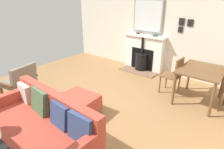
% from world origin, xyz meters
% --- Properties ---
extents(ground_plane, '(5.90, 5.63, 0.01)m').
position_xyz_m(ground_plane, '(0.00, 0.00, -0.00)').
color(ground_plane, olive).
extents(wall_left, '(0.12, 5.63, 2.87)m').
position_xyz_m(wall_left, '(-2.95, 0.00, 1.43)').
color(wall_left, beige).
rests_on(wall_left, ground).
extents(fireplace, '(0.63, 1.27, 1.05)m').
position_xyz_m(fireplace, '(-2.75, -0.08, 0.46)').
color(fireplace, brown).
rests_on(fireplace, ground).
extents(mirror_over_mantel, '(0.04, 0.90, 0.90)m').
position_xyz_m(mirror_over_mantel, '(-2.86, -0.08, 1.56)').
color(mirror_over_mantel, gray).
extents(mantel_bowl_near, '(0.11, 0.11, 0.04)m').
position_xyz_m(mantel_bowl_near, '(-2.77, -0.32, 1.07)').
color(mantel_bowl_near, '#47382D').
rests_on(mantel_bowl_near, fireplace).
extents(mantel_bowl_far, '(0.14, 0.14, 0.05)m').
position_xyz_m(mantel_bowl_far, '(-2.77, 0.23, 1.07)').
color(mantel_bowl_far, '#334C56').
rests_on(mantel_bowl_far, fireplace).
extents(sofa, '(0.94, 1.94, 0.79)m').
position_xyz_m(sofa, '(0.98, 0.39, 0.34)').
color(sofa, '#B2B2B7').
rests_on(sofa, ground).
extents(ottoman, '(0.69, 0.71, 0.38)m').
position_xyz_m(ottoman, '(0.09, 0.18, 0.24)').
color(ottoman, '#B2B2B7').
rests_on(ottoman, ground).
extents(armchair_accent, '(0.78, 0.71, 0.77)m').
position_xyz_m(armchair_accent, '(0.40, -1.28, 0.43)').
color(armchair_accent, brown).
rests_on(armchair_accent, ground).
extents(dining_table, '(1.00, 0.81, 0.73)m').
position_xyz_m(dining_table, '(-1.83, 1.78, 0.63)').
color(dining_table, brown).
rests_on(dining_table, ground).
extents(dining_chair_near_fireplace, '(0.42, 0.42, 0.86)m').
position_xyz_m(dining_chair_near_fireplace, '(-1.83, 1.24, 0.50)').
color(dining_chair_near_fireplace, brown).
rests_on(dining_chair_near_fireplace, ground).
extents(photo_gallery_row, '(0.02, 0.35, 0.36)m').
position_xyz_m(photo_gallery_row, '(-2.88, 0.95, 1.42)').
color(photo_gallery_row, black).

